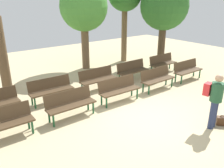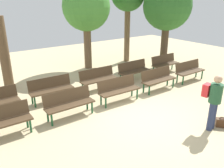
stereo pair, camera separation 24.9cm
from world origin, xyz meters
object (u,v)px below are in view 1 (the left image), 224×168
Objects in this scene: bench_r1_c3 at (132,69)px; tree_0 at (2,55)px; bench_r0_c0 at (2,122)px; bench_r1_c4 at (162,62)px; visitor_with_backpack at (215,98)px; bench_r0_c4 at (187,69)px; bench_r1_c2 at (97,78)px; bench_r0_c2 at (119,88)px; tree_3 at (164,7)px; bench_r1_c1 at (51,88)px; tree_1 at (84,8)px; bench_r0_c1 at (70,103)px; bench_r0_c3 at (157,78)px; handbag at (222,121)px.

bench_r1_c3 is 5.49m from tree_0.
bench_r1_c4 is (8.05, 1.46, 0.00)m from bench_r0_c0.
bench_r1_c4 is 0.97× the size of visitor_with_backpack.
bench_r0_c4 is 4.26m from bench_r1_c2.
bench_r1_c2 is (0.04, 1.45, 0.00)m from bench_r0_c2.
bench_r0_c4 is 7.97m from tree_0.
tree_3 is at bearing 45.14° from bench_r1_c4.
bench_r0_c4 is at bearing 1.16° from bench_r0_c2.
bench_r1_c2 is 4.00m from bench_r1_c4.
tree_0 reaches higher than bench_r1_c1.
tree_1 is at bearing 121.72° from bench_r0_c4.
bench_r1_c1 is at bearing -138.32° from tree_1.
bench_r0_c1 is at bearing -54.67° from visitor_with_backpack.
bench_r0_c3 reaches higher than handbag.
bench_r0_c2 is at bearing 0.26° from bench_r0_c0.
bench_r1_c3 is (5.97, 1.45, 0.00)m from bench_r0_c0.
bench_r1_c2 is (2.02, -0.03, 0.00)m from bench_r1_c1.
bench_r0_c4 is 0.97× the size of visitor_with_backpack.
bench_r1_c2 is (4.05, 1.46, 0.00)m from bench_r0_c0.
tree_0 is at bearing -68.32° from visitor_with_backpack.
tree_1 is at bearing 53.19° from bench_r0_c1.
bench_r1_c1 is 5.06m from tree_1.
visitor_with_backpack is (-0.99, -3.05, 0.43)m from bench_r0_c3.
handbag is at bearing -43.81° from bench_r0_c1.
bench_r1_c3 is (1.96, 1.44, 0.00)m from bench_r0_c2.
tree_1 is at bearing 75.85° from bench_r0_c2.
handbag is (-0.57, -4.68, -0.37)m from bench_r1_c3.
bench_r0_c4 is (4.02, -0.06, 0.00)m from bench_r0_c2.
tree_1 is (4.25, 0.76, 1.63)m from tree_0.
bench_r0_c1 is at bearing -179.89° from bench_r0_c3.
tree_0 is 1.80× the size of visitor_with_backpack.
visitor_with_backpack is (4.00, -6.69, -0.55)m from tree_0.
bench_r1_c1 is at bearing 89.28° from bench_r0_c1.
visitor_with_backpack is at bearing -91.86° from tree_1.
visitor_with_backpack is at bearing -125.89° from tree_3.
tree_1 is 12.11× the size of handbag.
bench_r1_c4 is (6.03, 1.48, 0.00)m from bench_r0_c1.
visitor_with_backpack is (5.03, -3.07, 0.43)m from bench_r0_c0.
tree_0 is 4.61m from tree_1.
tree_0 is at bearing 152.17° from bench_r0_c4.
bench_r0_c1 is 7.88m from tree_3.
bench_r1_c1 is at bearing 145.08° from bench_r0_c2.
bench_r1_c2 is at bearing 90.33° from bench_r0_c2.
bench_r0_c0 is 4.31m from bench_r1_c2.
bench_r1_c2 is 0.97× the size of visitor_with_backpack.
tree_0 is 8.25m from tree_3.
bench_r0_c1 is 2.51m from bench_r1_c2.
bench_r0_c0 is at bearing -170.09° from bench_r1_c4.
handbag is (-2.63, -3.18, -0.37)m from bench_r0_c4.
tree_1 is 0.98× the size of tree_3.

